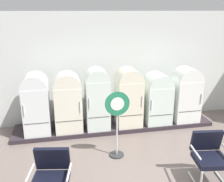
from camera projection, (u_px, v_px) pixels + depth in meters
The scene contains 11 objects.
back_wall at pixel (110, 67), 7.15m from camera, with size 11.76×0.12×3.07m.
display_plinth at pixel (115, 125), 7.01m from camera, with size 5.36×0.95×0.11m, color #2F262D.
refrigerator_0 at pixel (36, 102), 6.28m from camera, with size 0.63×0.72×1.53m.
refrigerator_1 at pixel (68, 101), 6.38m from camera, with size 0.68×0.62×1.53m.
refrigerator_2 at pixel (97, 97), 6.51m from camera, with size 0.60×0.62×1.60m.
refrigerator_3 at pixel (129, 96), 6.69m from camera, with size 0.66×0.65×1.56m.
refrigerator_4 at pixel (157, 97), 6.89m from camera, with size 0.69×0.68×1.39m.
refrigerator_5 at pixel (186, 93), 7.00m from camera, with size 0.69×0.62×1.52m.
armchair_left at pixel (51, 175), 4.13m from camera, with size 0.72×0.73×0.95m.
armchair_right at pixel (209, 154), 4.71m from camera, with size 0.71×0.71×0.95m.
sign_stand at pixel (117, 123), 5.41m from camera, with size 0.52×0.32×1.50m.
Camera 1 is at (-1.34, -3.22, 3.10)m, focal length 40.76 mm.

